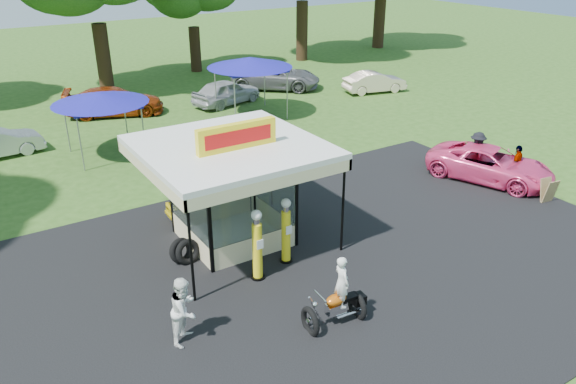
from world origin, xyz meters
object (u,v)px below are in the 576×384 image
at_px(gas_pump_left, 257,247).
at_px(tent_west, 100,98).
at_px(gas_pump_right, 286,232).
at_px(bg_car_b, 115,102).
at_px(kiosk_car, 205,202).
at_px(spectator_west, 185,310).
at_px(motorcycle, 339,297).
at_px(spectator_east_a, 477,153).
at_px(spectator_east_b, 517,164).
at_px(bg_car_e, 375,82).
at_px(bg_car_c, 226,92).
at_px(a_frame_sign, 548,191).
at_px(bg_car_d, 276,76).
at_px(tent_east, 250,63).
at_px(pink_sedan, 490,164).
at_px(gas_station_kiosk, 232,191).

xyz_separation_m(gas_pump_left, tent_west, (-0.75, 12.70, 1.60)).
distance_m(gas_pump_right, bg_car_b, 18.51).
height_order(kiosk_car, spectator_west, spectator_west).
bearing_deg(bg_car_b, gas_pump_right, -161.65).
height_order(gas_pump_right, tent_west, tent_west).
relative_size(motorcycle, spectator_east_a, 1.13).
height_order(gas_pump_right, spectator_east_b, gas_pump_right).
height_order(motorcycle, bg_car_e, motorcycle).
xyz_separation_m(bg_car_b, tent_west, (-2.26, -6.15, 1.91)).
xyz_separation_m(spectator_west, bg_car_c, (10.69, 18.88, -0.15)).
height_order(a_frame_sign, spectator_east_a, spectator_east_a).
bearing_deg(kiosk_car, bg_car_d, -39.30).
xyz_separation_m(kiosk_car, spectator_east_b, (12.00, -4.12, 0.31)).
xyz_separation_m(a_frame_sign, bg_car_b, (-10.35, 20.22, 0.29)).
xyz_separation_m(motorcycle, bg_car_d, (11.55, 22.03, 0.01)).
height_order(bg_car_d, tent_east, tent_east).
xyz_separation_m(gas_pump_left, pink_sedan, (11.75, 1.27, -0.39)).
relative_size(bg_car_b, bg_car_d, 0.92).
bearing_deg(kiosk_car, gas_pump_right, -170.86).
xyz_separation_m(gas_station_kiosk, motorcycle, (0.24, -5.42, -0.99)).
relative_size(a_frame_sign, bg_car_b, 0.18).
distance_m(motorcycle, a_frame_sign, 11.23).
bearing_deg(spectator_east_b, bg_car_b, -77.54).
bearing_deg(tent_east, gas_pump_right, -115.20).
relative_size(kiosk_car, bg_car_c, 0.64).
relative_size(spectator_west, bg_car_c, 0.41).
distance_m(spectator_east_a, tent_east, 13.29).
bearing_deg(kiosk_car, bg_car_b, -4.07).
distance_m(gas_pump_right, bg_car_c, 18.35).
bearing_deg(bg_car_d, pink_sedan, -141.76).
distance_m(spectator_west, bg_car_b, 20.74).
bearing_deg(bg_car_e, gas_pump_right, 145.36).
xyz_separation_m(kiosk_car, spectator_west, (-3.37, -6.12, 0.42)).
bearing_deg(gas_pump_right, spectator_east_b, 1.17).
bearing_deg(bg_car_d, bg_car_c, 150.19).
xyz_separation_m(gas_station_kiosk, bg_car_b, (1.01, 16.35, -1.01)).
height_order(spectator_east_a, bg_car_c, spectator_east_a).
distance_m(a_frame_sign, bg_car_b, 22.72).
bearing_deg(tent_west, tent_east, 12.68).
bearing_deg(spectator_east_a, bg_car_d, -124.48).
bearing_deg(bg_car_c, kiosk_car, 135.31).
xyz_separation_m(gas_pump_left, spectator_east_b, (12.51, 0.59, -0.30)).
bearing_deg(kiosk_car, bg_car_e, -58.66).
xyz_separation_m(a_frame_sign, spectator_east_b, (0.65, 1.95, 0.31)).
height_order(spectator_east_a, bg_car_b, spectator_east_a).
relative_size(pink_sedan, spectator_east_a, 2.78).
bearing_deg(kiosk_car, tent_west, 8.90).
bearing_deg(kiosk_car, gas_station_kiosk, -180.00).
bearing_deg(tent_east, spectator_west, -123.91).
distance_m(gas_station_kiosk, motorcycle, 5.52).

